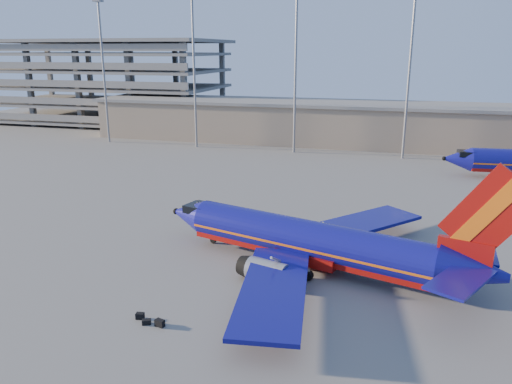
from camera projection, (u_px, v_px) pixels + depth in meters
ground at (250, 239)px, 51.54m from camera, size 220.00×220.00×0.00m
terminal_building at (379, 124)px, 101.32m from camera, size 122.00×16.00×8.50m
parking_garage at (107, 78)px, 133.21m from camera, size 62.00×32.00×21.40m
light_mast_row at (351, 57)px, 87.92m from camera, size 101.60×1.60×28.65m
aircraft_main at (315, 243)px, 44.02m from camera, size 32.53×30.84×11.28m
luggage_pile at (152, 321)px, 35.49m from camera, size 2.54×1.09×0.51m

